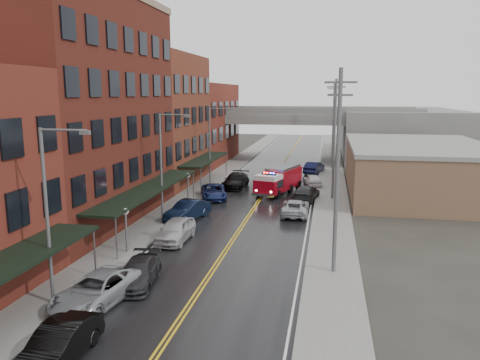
{
  "coord_description": "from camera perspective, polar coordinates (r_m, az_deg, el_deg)",
  "views": [
    {
      "loc": [
        6.66,
        -12.03,
        10.6
      ],
      "look_at": [
        -0.98,
        28.13,
        3.0
      ],
      "focal_mm": 35.0,
      "sensor_mm": 36.0,
      "label": 1
    }
  ],
  "objects": [
    {
      "name": "parked_car_left_2",
      "position": [
        25.44,
        -17.06,
        -12.67
      ],
      "size": [
        3.43,
        5.93,
        1.55
      ],
      "primitive_type": "imported",
      "rotation": [
        0.0,
        0.0,
        -0.16
      ],
      "color": "#96989D",
      "rests_on": "ground"
    },
    {
      "name": "parked_car_right_1",
      "position": [
        47.31,
        8.07,
        -1.6
      ],
      "size": [
        2.8,
        5.39,
        1.49
      ],
      "primitive_type": "imported",
      "rotation": [
        0.0,
        0.0,
        3.0
      ],
      "color": "#29292B",
      "rests_on": "ground"
    },
    {
      "name": "tan_building",
      "position": [
        53.48,
        20.71,
        1.14
      ],
      "size": [
        14.0,
        22.0,
        5.0
      ],
      "primitive_type": "cube",
      "color": "#815D45",
      "rests_on": "ground"
    },
    {
      "name": "utility_pole_0",
      "position": [
        27.37,
        11.78,
        1.28
      ],
      "size": [
        1.8,
        0.24,
        12.0
      ],
      "color": "#59595B",
      "rests_on": "ground"
    },
    {
      "name": "parked_car_left_3",
      "position": [
        27.34,
        -12.3,
        -10.97
      ],
      "size": [
        2.61,
        4.99,
        1.38
      ],
      "primitive_type": "imported",
      "rotation": [
        0.0,
        0.0,
        0.15
      ],
      "color": "#232325",
      "rests_on": "ground"
    },
    {
      "name": "brick_building_far",
      "position": [
        72.96,
        -5.16,
        6.88
      ],
      "size": [
        9.0,
        20.0,
        12.0
      ],
      "primitive_type": "cube",
      "color": "maroon",
      "rests_on": "ground"
    },
    {
      "name": "street_lamp_2",
      "position": [
        53.95,
        -3.46,
        4.75
      ],
      "size": [
        2.64,
        0.22,
        9.0
      ],
      "color": "#59595B",
      "rests_on": "ground"
    },
    {
      "name": "right_far_block",
      "position": [
        83.07,
        18.67,
        5.42
      ],
      "size": [
        18.0,
        30.0,
        8.0
      ],
      "primitive_type": "cube",
      "color": "slate",
      "rests_on": "ground"
    },
    {
      "name": "parked_car_right_0",
      "position": [
        41.52,
        6.73,
        -3.34
      ],
      "size": [
        2.4,
        5.06,
        1.4
      ],
      "primitive_type": "imported",
      "rotation": [
        0.0,
        0.0,
        3.16
      ],
      "color": "#AAACB2",
      "rests_on": "ground"
    },
    {
      "name": "curb_right",
      "position": [
        43.34,
        9.14,
        -3.66
      ],
      "size": [
        0.3,
        160.0,
        0.15
      ],
      "primitive_type": "cube",
      "color": "gray",
      "rests_on": "ground"
    },
    {
      "name": "parked_car_left_1",
      "position": [
        20.94,
        -21.23,
        -18.23
      ],
      "size": [
        1.67,
        4.71,
        1.55
      ],
      "primitive_type": "imported",
      "rotation": [
        0.0,
        0.0,
        0.01
      ],
      "color": "black",
      "rests_on": "ground"
    },
    {
      "name": "parked_car_right_2",
      "position": [
        54.75,
        8.86,
        -0.01
      ],
      "size": [
        2.45,
        4.39,
        1.41
      ],
      "primitive_type": "imported",
      "rotation": [
        0.0,
        0.0,
        3.34
      ],
      "color": "white",
      "rests_on": "ground"
    },
    {
      "name": "utility_pole_1",
      "position": [
        47.23,
        11.43,
        5.11
      ],
      "size": [
        1.8,
        0.24,
        12.0
      ],
      "color": "#59595B",
      "rests_on": "ground"
    },
    {
      "name": "parked_car_right_3",
      "position": [
        63.42,
        9.02,
        1.51
      ],
      "size": [
        2.78,
        5.11,
        1.6
      ],
      "primitive_type": "imported",
      "rotation": [
        0.0,
        0.0,
        2.91
      ],
      "color": "black",
      "rests_on": "ground"
    },
    {
      "name": "parked_car_left_4",
      "position": [
        34.4,
        -7.87,
        -6.08
      ],
      "size": [
        2.01,
        4.88,
        1.66
      ],
      "primitive_type": "imported",
      "rotation": [
        0.0,
        0.0,
        -0.01
      ],
      "color": "#BEBEBE",
      "rests_on": "ground"
    },
    {
      "name": "globe_lamp_2",
      "position": [
        44.78,
        -6.37,
        -0.2
      ],
      "size": [
        0.44,
        0.44,
        3.12
      ],
      "color": "#59595B",
      "rests_on": "ground"
    },
    {
      "name": "curb_left",
      "position": [
        45.04,
        -5.4,
        -3.03
      ],
      "size": [
        0.3,
        160.0,
        0.15
      ],
      "primitive_type": "cube",
      "color": "gray",
      "rests_on": "ground"
    },
    {
      "name": "brick_building_b",
      "position": [
        40.35,
        -19.06,
        7.69
      ],
      "size": [
        9.0,
        20.0,
        18.0
      ],
      "primitive_type": "cube",
      "color": "#521E15",
      "rests_on": "ground"
    },
    {
      "name": "sidewalk_right",
      "position": [
        43.33,
        11.32,
        -3.74
      ],
      "size": [
        3.0,
        160.0,
        0.15
      ],
      "primitive_type": "cube",
      "color": "slate",
      "rests_on": "ground"
    },
    {
      "name": "road",
      "position": [
        43.85,
        1.72,
        -3.45
      ],
      "size": [
        11.0,
        160.0,
        0.02
      ],
      "primitive_type": "cube",
      "color": "black",
      "rests_on": "ground"
    },
    {
      "name": "brick_building_c",
      "position": [
        56.28,
        -10.1,
        7.21
      ],
      "size": [
        9.0,
        15.0,
        15.0
      ],
      "primitive_type": "cube",
      "color": "brown",
      "rests_on": "ground"
    },
    {
      "name": "parked_car_left_7",
      "position": [
        53.15,
        -0.55,
        -0.07
      ],
      "size": [
        2.58,
        5.75,
        1.64
      ],
      "primitive_type": "imported",
      "rotation": [
        0.0,
        0.0,
        -0.05
      ],
      "color": "black",
      "rests_on": "ground"
    },
    {
      "name": "sidewalk_left",
      "position": [
        45.52,
        -7.4,
        -2.93
      ],
      "size": [
        3.0,
        160.0,
        0.15
      ],
      "primitive_type": "cube",
      "color": "slate",
      "rests_on": "ground"
    },
    {
      "name": "utility_pole_2",
      "position": [
        67.17,
        11.29,
        6.66
      ],
      "size": [
        1.8,
        0.24,
        12.0
      ],
      "color": "#59595B",
      "rests_on": "ground"
    },
    {
      "name": "parked_car_left_5",
      "position": [
        39.96,
        -6.4,
        -3.7
      ],
      "size": [
        3.11,
        5.26,
        1.64
      ],
      "primitive_type": "imported",
      "rotation": [
        0.0,
        0.0,
        -0.3
      ],
      "color": "black",
      "rests_on": "ground"
    },
    {
      "name": "awning_2",
      "position": [
        54.93,
        -4.26,
        2.53
      ],
      "size": [
        2.6,
        13.0,
        3.09
      ],
      "color": "black",
      "rests_on": "ground"
    },
    {
      "name": "awning_1",
      "position": [
        38.54,
        -11.0,
        -1.05
      ],
      "size": [
        2.6,
        18.0,
        3.09
      ],
      "color": "black",
      "rests_on": "ground"
    },
    {
      "name": "fire_truck",
      "position": [
        50.3,
        4.73,
        0.08
      ],
      "size": [
        4.75,
        8.01,
        2.79
      ],
      "rotation": [
        0.0,
        0.0,
        -0.3
      ],
      "color": "#9C0715",
      "rests_on": "ground"
    },
    {
      "name": "globe_lamp_1",
      "position": [
        32.01,
        -13.76,
        -4.78
      ],
      "size": [
        0.44,
        0.44,
        3.12
      ],
      "color": "#59595B",
      "rests_on": "ground"
    },
    {
      "name": "street_lamp_1",
      "position": [
        38.75,
        -9.27,
        2.36
      ],
      "size": [
        2.64,
        0.22,
        9.0
      ],
      "color": "#59595B",
      "rests_on": "ground"
    },
    {
      "name": "overpass",
      "position": [
        74.47,
        5.67,
        6.93
      ],
      "size": [
        40.0,
        10.0,
        7.5
      ],
      "color": "slate",
      "rests_on": "ground"
    },
    {
      "name": "street_lamp_0",
      "position": [
        24.59,
        -22.07,
        -2.97
      ],
      "size": [
        2.64,
        0.22,
        9.0
      ],
      "color": "#59595B",
      "rests_on": "ground"
    },
    {
      "name": "parked_car_left_6",
      "position": [
        47.66,
        -3.23,
        -1.44
      ],
      "size": [
        3.79,
        5.69,
        1.45
      ],
      "primitive_type": "imported",
      "rotation": [
        0.0,
        0.0,
        0.29
      ],
      "color": "navy",
      "rests_on": "ground"
    }
  ]
}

